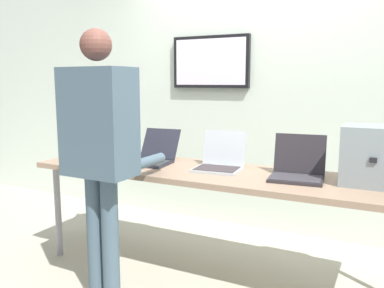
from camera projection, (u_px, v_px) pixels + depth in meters
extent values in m
cube|color=#A7A391|center=(207.00, 276.00, 3.01)|extent=(8.00, 8.00, 0.04)
cube|color=silver|center=(257.00, 100.00, 3.81)|extent=(8.00, 0.06, 2.49)
cube|color=black|center=(211.00, 62.00, 3.92)|extent=(0.79, 0.05, 0.50)
cube|color=white|center=(210.00, 62.00, 3.90)|extent=(0.73, 0.02, 0.44)
cube|color=#90755D|center=(207.00, 173.00, 2.89)|extent=(2.64, 0.70, 0.04)
cylinder|color=gray|center=(58.00, 211.00, 3.28)|extent=(0.05, 0.05, 0.75)
cylinder|color=gray|center=(98.00, 196.00, 3.72)|extent=(0.05, 0.05, 0.75)
cube|color=gray|center=(375.00, 156.00, 2.45)|extent=(0.38, 0.31, 0.37)
cube|color=black|center=(373.00, 160.00, 2.31)|extent=(0.04, 0.01, 0.03)
cube|color=black|center=(91.00, 157.00, 3.35)|extent=(0.35, 0.27, 0.02)
cube|color=#27342E|center=(90.00, 156.00, 3.33)|extent=(0.32, 0.22, 0.00)
cube|color=black|center=(104.00, 139.00, 3.49)|extent=(0.34, 0.12, 0.23)
cube|color=navy|center=(104.00, 139.00, 3.49)|extent=(0.31, 0.10, 0.21)
cube|color=#1F212A|center=(149.00, 163.00, 3.09)|extent=(0.33, 0.29, 0.02)
cube|color=#2F3135|center=(149.00, 162.00, 3.08)|extent=(0.29, 0.24, 0.00)
cube|color=#1F212A|center=(161.00, 144.00, 3.25)|extent=(0.32, 0.17, 0.23)
cube|color=#315534|center=(161.00, 144.00, 3.26)|extent=(0.29, 0.14, 0.20)
cube|color=#AEB5BA|center=(217.00, 170.00, 2.86)|extent=(0.34, 0.29, 0.02)
cube|color=#352D2F|center=(217.00, 168.00, 2.85)|extent=(0.31, 0.23, 0.00)
cube|color=#AEB5BA|center=(224.00, 148.00, 2.99)|extent=(0.33, 0.10, 0.25)
cube|color=navy|center=(225.00, 148.00, 2.99)|extent=(0.30, 0.08, 0.22)
cube|color=#282529|center=(296.00, 179.00, 2.59)|extent=(0.36, 0.30, 0.02)
cube|color=#343238|center=(296.00, 177.00, 2.58)|extent=(0.33, 0.25, 0.00)
cube|color=#282529|center=(300.00, 153.00, 2.72)|extent=(0.34, 0.10, 0.26)
cube|color=white|center=(300.00, 154.00, 2.72)|extent=(0.31, 0.09, 0.23)
cylinder|color=#435866|center=(96.00, 237.00, 2.62)|extent=(0.11, 0.11, 0.84)
cylinder|color=#435866|center=(110.00, 240.00, 2.56)|extent=(0.11, 0.11, 0.84)
cube|color=#435866|center=(99.00, 122.00, 2.47)|extent=(0.45, 0.27, 0.67)
sphere|color=brown|center=(96.00, 45.00, 2.40)|extent=(0.19, 0.19, 0.19)
cylinder|color=#435866|center=(110.00, 157.00, 2.85)|extent=(0.08, 0.32, 0.07)
cylinder|color=#435866|center=(148.00, 162.00, 2.69)|extent=(0.08, 0.32, 0.07)
cylinder|color=white|center=(107.00, 162.00, 2.98)|extent=(0.08, 0.08, 0.09)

